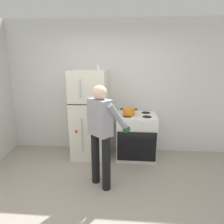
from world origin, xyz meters
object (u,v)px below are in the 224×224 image
object	(u,v)px
refrigerator	(90,114)
person_cook	(102,128)
red_pot	(129,111)
coffee_mug	(98,67)
stove_range	(136,136)

from	to	relation	value
refrigerator	person_cook	xyz separation A→B (m)	(0.38, -1.01, 0.08)
red_pot	refrigerator	bearing A→B (deg)	176.31
refrigerator	red_pot	bearing A→B (deg)	-3.69
refrigerator	person_cook	size ratio (longest dim) A/B	1.09
person_cook	coffee_mug	distance (m)	1.36
stove_range	coffee_mug	bearing A→B (deg)	175.39
stove_range	coffee_mug	world-z (taller)	coffee_mug
coffee_mug	refrigerator	bearing A→B (deg)	-164.60
person_cook	red_pot	world-z (taller)	person_cook
refrigerator	coffee_mug	size ratio (longest dim) A/B	15.54
red_pot	coffee_mug	xyz separation A→B (m)	(-0.59, 0.10, 0.82)
person_cook	coffee_mug	xyz separation A→B (m)	(-0.20, 1.06, 0.84)
red_pot	person_cook	bearing A→B (deg)	-112.32
refrigerator	red_pot	xyz separation A→B (m)	(0.77, -0.05, 0.09)
stove_range	person_cook	distance (m)	1.25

